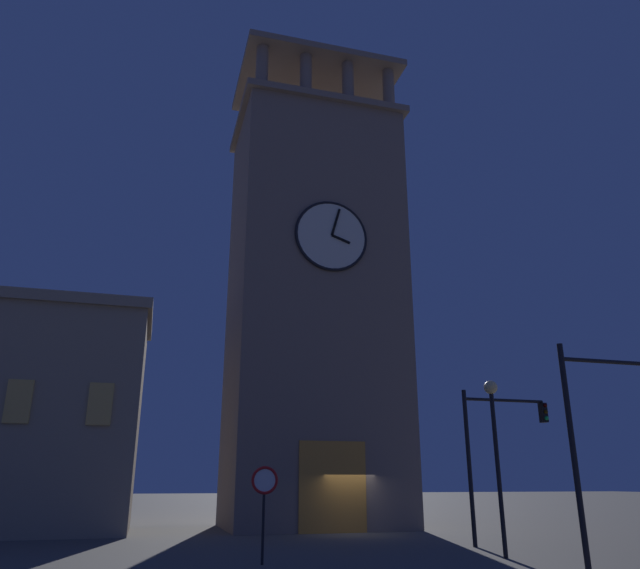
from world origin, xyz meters
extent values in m
plane|color=#56544F|center=(0.00, 0.00, 0.00)|extent=(200.00, 200.00, 0.00)
cube|color=gray|center=(0.83, -3.63, 11.35)|extent=(8.93, 6.81, 22.70)
cube|color=gray|center=(0.83, -3.63, 22.90)|extent=(9.53, 7.41, 0.40)
cylinder|color=gray|center=(-3.04, -0.83, 24.52)|extent=(0.70, 0.70, 2.84)
cylinder|color=gray|center=(-0.46, -0.83, 24.52)|extent=(0.70, 0.70, 2.84)
cylinder|color=gray|center=(2.11, -0.83, 24.52)|extent=(0.70, 0.70, 2.84)
cylinder|color=gray|center=(4.69, -0.83, 24.52)|extent=(0.70, 0.70, 2.84)
cylinder|color=gray|center=(-3.04, -6.43, 24.52)|extent=(0.70, 0.70, 2.84)
cylinder|color=gray|center=(-0.46, -6.43, 24.52)|extent=(0.70, 0.70, 2.84)
cylinder|color=gray|center=(2.11, -6.43, 24.52)|extent=(0.70, 0.70, 2.84)
cylinder|color=gray|center=(4.69, -6.43, 24.52)|extent=(0.70, 0.70, 2.84)
cube|color=gray|center=(0.83, -3.63, 26.14)|extent=(9.53, 7.41, 0.40)
cylinder|color=black|center=(0.83, -3.63, 27.77)|extent=(0.12, 0.12, 2.87)
cylinder|color=silver|center=(0.83, -0.17, 14.37)|extent=(3.77, 0.12, 3.77)
torus|color=black|center=(0.83, -0.15, 14.37)|extent=(3.93, 0.16, 3.93)
cube|color=black|center=(0.34, -0.07, 14.21)|extent=(1.02, 0.06, 0.45)
cube|color=black|center=(0.61, -0.07, 15.15)|extent=(0.55, 0.06, 1.58)
cube|color=orange|center=(0.83, -0.28, 2.00)|extent=(3.20, 0.24, 4.00)
cube|color=#E0B259|center=(11.25, -0.18, 5.37)|extent=(1.00, 0.12, 1.80)
cube|color=#E0B259|center=(14.46, -0.18, 5.37)|extent=(1.00, 0.12, 1.80)
cylinder|color=black|center=(-1.90, 13.14, 2.96)|extent=(0.16, 0.16, 5.92)
cylinder|color=black|center=(-3.51, 13.14, 5.48)|extent=(3.23, 0.12, 0.12)
cylinder|color=black|center=(-2.31, 6.78, 2.76)|extent=(0.16, 0.16, 5.52)
cylinder|color=black|center=(-4.01, 6.78, 5.19)|extent=(3.41, 0.12, 0.12)
cube|color=black|center=(-5.72, 6.78, 4.76)|extent=(0.22, 0.30, 0.75)
sphere|color=#360505|center=(-5.72, 6.96, 5.04)|extent=(0.16, 0.16, 0.16)
sphere|color=#392705|center=(-5.72, 6.96, 4.79)|extent=(0.16, 0.16, 0.16)
sphere|color=#18C154|center=(-5.72, 6.96, 4.54)|extent=(0.16, 0.16, 0.16)
cylinder|color=black|center=(-1.52, 9.96, 2.45)|extent=(0.14, 0.14, 4.91)
sphere|color=#F9DB8C|center=(-1.52, 9.96, 5.13)|extent=(0.44, 0.44, 0.44)
cylinder|color=black|center=(5.81, 9.43, 1.17)|extent=(0.08, 0.08, 2.33)
cylinder|color=white|center=(5.81, 9.47, 2.23)|extent=(0.70, 0.04, 0.70)
torus|color=red|center=(5.81, 9.49, 2.23)|extent=(0.78, 0.08, 0.78)
camera|label=1|loc=(9.16, 27.29, 2.19)|focal=33.46mm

